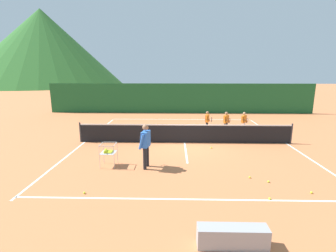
{
  "coord_description": "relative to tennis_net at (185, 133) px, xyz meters",
  "views": [
    {
      "loc": [
        -0.54,
        -12.48,
        3.68
      ],
      "look_at": [
        -0.84,
        -1.0,
        1.11
      ],
      "focal_mm": 26.54,
      "sensor_mm": 36.0,
      "label": 1
    }
  ],
  "objects": [
    {
      "name": "windscreen_fence",
      "position": [
        0.0,
        9.33,
        0.8
      ],
      "size": [
        23.12,
        0.08,
        2.59
      ],
      "primitive_type": "cube",
      "color": "#1E5B2D",
      "rests_on": "ground"
    },
    {
      "name": "student_0",
      "position": [
        1.47,
        2.37,
        0.27
      ],
      "size": [
        0.42,
        0.69,
        1.28
      ],
      "color": "black",
      "rests_on": "ground"
    },
    {
      "name": "ground_plane",
      "position": [
        0.0,
        0.0,
        -0.5
      ],
      "size": [
        120.0,
        120.0,
        0.0
      ],
      "primitive_type": "plane",
      "color": "#C67042"
    },
    {
      "name": "student_1",
      "position": [
        2.56,
        2.14,
        0.27
      ],
      "size": [
        0.45,
        0.7,
        1.29
      ],
      "color": "black",
      "rests_on": "ground"
    },
    {
      "name": "student_2",
      "position": [
        3.66,
        2.3,
        0.25
      ],
      "size": [
        0.46,
        0.68,
        1.25
      ],
      "color": "silver",
      "rests_on": "ground"
    },
    {
      "name": "tennis_ball_3",
      "position": [
        -3.28,
        -5.61,
        -0.47
      ],
      "size": [
        0.07,
        0.07,
        0.07
      ],
      "primitive_type": "sphere",
      "color": "yellow",
      "rests_on": "ground"
    },
    {
      "name": "line_baseline_far",
      "position": [
        0.0,
        6.32,
        -0.5
      ],
      "size": [
        10.51,
        0.08,
        0.01
      ],
      "primitive_type": "cube",
      "color": "white",
      "rests_on": "ground"
    },
    {
      "name": "tennis_ball_4",
      "position": [
        3.67,
        -5.41,
        -0.47
      ],
      "size": [
        0.07,
        0.07,
        0.07
      ],
      "primitive_type": "sphere",
      "color": "yellow",
      "rests_on": "ground"
    },
    {
      "name": "line_service_center",
      "position": [
        0.0,
        0.0,
        -0.5
      ],
      "size": [
        0.08,
        5.98,
        0.01
      ],
      "primitive_type": "cube",
      "color": "white",
      "rests_on": "ground"
    },
    {
      "name": "tennis_ball_5",
      "position": [
        2.11,
        -4.33,
        -0.47
      ],
      "size": [
        0.07,
        0.07,
        0.07
      ],
      "primitive_type": "sphere",
      "color": "yellow",
      "rests_on": "ground"
    },
    {
      "name": "tennis_ball_2",
      "position": [
        2.64,
        -4.67,
        -0.47
      ],
      "size": [
        0.07,
        0.07,
        0.07
      ],
      "primitive_type": "sphere",
      "color": "yellow",
      "rests_on": "ground"
    },
    {
      "name": "tennis_ball_1",
      "position": [
        1.26,
        -0.96,
        -0.47
      ],
      "size": [
        0.07,
        0.07,
        0.07
      ],
      "primitive_type": "sphere",
      "color": "yellow",
      "rests_on": "ground"
    },
    {
      "name": "tennis_net",
      "position": [
        0.0,
        0.0,
        0.0
      ],
      "size": [
        11.02,
        0.08,
        1.05
      ],
      "color": "#333338",
      "rests_on": "ground"
    },
    {
      "name": "instructor",
      "position": [
        -1.63,
        -3.46,
        0.53
      ],
      "size": [
        0.44,
        0.83,
        1.72
      ],
      "color": "black",
      "rests_on": "ground"
    },
    {
      "name": "line_baseline_near",
      "position": [
        0.0,
        -5.86,
        -0.5
      ],
      "size": [
        10.51,
        0.08,
        0.01
      ],
      "primitive_type": "cube",
      "color": "white",
      "rests_on": "ground"
    },
    {
      "name": "courtside_bench",
      "position": [
        0.71,
        -7.82,
        -0.27
      ],
      "size": [
        1.5,
        0.36,
        0.46
      ],
      "primitive_type": "cube",
      "color": "#99999E",
      "rests_on": "ground"
    },
    {
      "name": "line_sideline_west",
      "position": [
        -5.26,
        0.0,
        -0.5
      ],
      "size": [
        0.08,
        12.18,
        0.01
      ],
      "primitive_type": "cube",
      "color": "white",
      "rests_on": "ground"
    },
    {
      "name": "ball_cart",
      "position": [
        -3.13,
        -3.31,
        0.09
      ],
      "size": [
        0.58,
        0.58,
        0.9
      ],
      "color": "#B7B7BC",
      "rests_on": "ground"
    },
    {
      "name": "hill_0",
      "position": [
        -33.63,
        51.89,
        8.78
      ],
      "size": [
        39.17,
        39.17,
        18.55
      ],
      "primitive_type": "cone",
      "color": "#2D6628",
      "rests_on": "ground"
    },
    {
      "name": "line_sideline_east",
      "position": [
        5.26,
        0.0,
        -0.5
      ],
      "size": [
        0.08,
        12.18,
        0.01
      ],
      "primitive_type": "cube",
      "color": "white",
      "rests_on": "ground"
    },
    {
      "name": "tennis_ball_0",
      "position": [
        2.25,
        -5.82,
        -0.47
      ],
      "size": [
        0.07,
        0.07,
        0.07
      ],
      "primitive_type": "sphere",
      "color": "yellow",
      "rests_on": "ground"
    }
  ]
}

